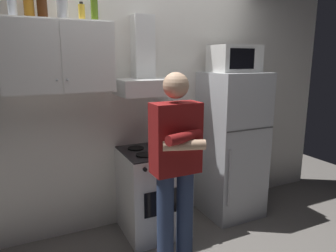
# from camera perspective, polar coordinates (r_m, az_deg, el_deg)

# --- Properties ---
(ground_plane) EXTENTS (7.00, 7.00, 0.00)m
(ground_plane) POSITION_cam_1_polar(r_m,az_deg,el_deg) (3.18, 0.00, -20.71)
(ground_plane) COLOR slate
(back_wall_tiled) EXTENTS (4.80, 0.10, 2.70)m
(back_wall_tiled) POSITION_cam_1_polar(r_m,az_deg,el_deg) (3.24, -4.56, 5.49)
(back_wall_tiled) COLOR silver
(back_wall_tiled) RESTS_ON ground_plane
(upper_cabinet) EXTENTS (0.90, 0.37, 0.60)m
(upper_cabinet) POSITION_cam_1_polar(r_m,az_deg,el_deg) (2.80, -19.81, 11.97)
(upper_cabinet) COLOR white
(stove_oven) EXTENTS (0.60, 0.62, 0.87)m
(stove_oven) POSITION_cam_1_polar(r_m,az_deg,el_deg) (3.15, -2.82, -12.05)
(stove_oven) COLOR white
(stove_oven) RESTS_ON ground_plane
(range_hood) EXTENTS (0.60, 0.44, 0.75)m
(range_hood) POSITION_cam_1_polar(r_m,az_deg,el_deg) (3.00, -4.00, 9.70)
(range_hood) COLOR white
(refrigerator) EXTENTS (0.60, 0.62, 1.60)m
(refrigerator) POSITION_cam_1_polar(r_m,az_deg,el_deg) (3.48, 11.74, -3.51)
(refrigerator) COLOR silver
(refrigerator) RESTS_ON ground_plane
(microwave) EXTENTS (0.48, 0.37, 0.28)m
(microwave) POSITION_cam_1_polar(r_m,az_deg,el_deg) (3.37, 12.25, 12.16)
(microwave) COLOR silver
(microwave) RESTS_ON refrigerator
(person_standing) EXTENTS (0.38, 0.33, 1.64)m
(person_standing) POSITION_cam_1_polar(r_m,az_deg,el_deg) (2.45, 1.47, -7.53)
(person_standing) COLOR navy
(person_standing) RESTS_ON ground_plane
(bottle_olive_oil) EXTENTS (0.06, 0.06, 0.24)m
(bottle_olive_oil) POSITION_cam_1_polar(r_m,az_deg,el_deg) (2.92, -13.57, 20.46)
(bottle_olive_oil) COLOR #4C6B19
(bottle_olive_oil) RESTS_ON upper_cabinet
(bottle_rum_dark) EXTENTS (0.08, 0.08, 0.30)m
(bottle_rum_dark) POSITION_cam_1_polar(r_m,az_deg,el_deg) (2.81, -22.51, 20.82)
(bottle_rum_dark) COLOR #47230F
(bottle_rum_dark) RESTS_ON upper_cabinet
(bottle_spice_jar) EXTENTS (0.05, 0.05, 0.15)m
(bottle_spice_jar) POSITION_cam_1_polar(r_m,az_deg,el_deg) (2.83, -15.80, 19.74)
(bottle_spice_jar) COLOR gold
(bottle_spice_jar) RESTS_ON upper_cabinet
(bottle_canister_steel) EXTENTS (0.09, 0.09, 0.19)m
(bottle_canister_steel) POSITION_cam_1_polar(r_m,az_deg,el_deg) (2.81, -19.09, 20.00)
(bottle_canister_steel) COLOR #B2B5BA
(bottle_canister_steel) RESTS_ON upper_cabinet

